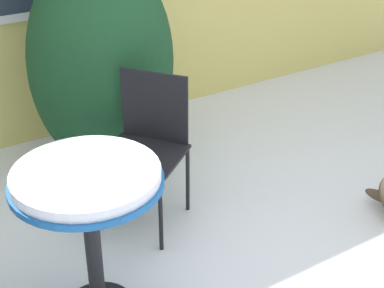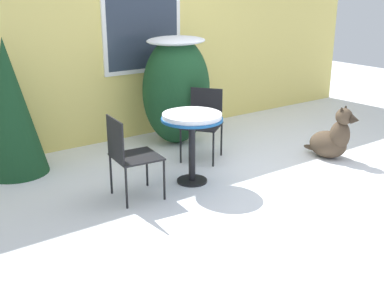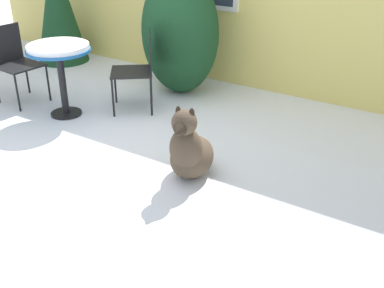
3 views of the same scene
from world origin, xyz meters
name	(u,v)px [view 1 (image 1 of 3)]	position (x,y,z in m)	size (l,w,h in m)	color
ground_plane	(252,280)	(0.00, 0.00, 0.00)	(16.00, 16.00, 0.00)	white
shrub_left	(102,58)	(-0.10, 1.56, 0.79)	(0.99, 0.82, 1.50)	#194223
patio_table	(88,195)	(-0.78, 0.24, 0.68)	(0.69, 0.69, 0.81)	black
patio_chair_near_table	(146,143)	(-0.17, 0.83, 0.50)	(0.64, 0.64, 0.89)	black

